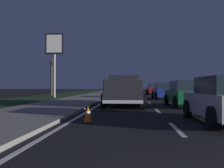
# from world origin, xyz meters

# --- Properties ---
(ground) EXTENTS (144.00, 144.00, 0.00)m
(ground) POSITION_xyz_m (27.00, 0.00, 0.00)
(ground) COLOR black
(sidewalk_shoulder) EXTENTS (108.00, 4.00, 0.12)m
(sidewalk_shoulder) POSITION_xyz_m (27.00, 5.70, 0.06)
(sidewalk_shoulder) COLOR gray
(sidewalk_shoulder) RESTS_ON ground
(grass_verge) EXTENTS (108.00, 6.00, 0.01)m
(grass_verge) POSITION_xyz_m (27.00, 10.70, 0.00)
(grass_verge) COLOR #1E3819
(grass_verge) RESTS_ON ground
(lane_markings) EXTENTS (108.00, 3.54, 0.01)m
(lane_markings) POSITION_xyz_m (28.79, 2.55, 0.00)
(lane_markings) COLOR silver
(lane_markings) RESTS_ON ground
(pickup_truck) EXTENTS (5.44, 2.32, 1.87)m
(pickup_truck) POSITION_xyz_m (13.13, 1.75, 0.98)
(pickup_truck) COLOR #232328
(pickup_truck) RESTS_ON ground
(sedan_blue) EXTENTS (4.44, 2.08, 1.54)m
(sedan_blue) POSITION_xyz_m (22.05, -1.75, 0.78)
(sedan_blue) COLOR navy
(sedan_blue) RESTS_ON ground
(sedan_green) EXTENTS (4.45, 2.10, 1.54)m
(sedan_green) POSITION_xyz_m (13.19, -1.92, 0.78)
(sedan_green) COLOR #14592D
(sedan_green) RESTS_ON ground
(sedan_red) EXTENTS (4.43, 2.07, 1.54)m
(sedan_red) POSITION_xyz_m (34.65, -1.88, 0.78)
(sedan_red) COLOR maroon
(sedan_red) RESTS_ON ground
(gas_price_sign) EXTENTS (0.27, 1.90, 6.77)m
(gas_price_sign) POSITION_xyz_m (24.41, 9.40, 5.08)
(gas_price_sign) COLOR #99999E
(gas_price_sign) RESTS_ON ground
(bare_tree_far) EXTENTS (2.47, 0.87, 4.73)m
(bare_tree_far) POSITION_xyz_m (29.71, 11.36, 2.52)
(bare_tree_far) COLOR #423323
(bare_tree_far) RESTS_ON ground
(traffic_cone_near) EXTENTS (0.36, 0.36, 0.58)m
(traffic_cone_near) POSITION_xyz_m (6.26, 2.74, 0.28)
(traffic_cone_near) COLOR black
(traffic_cone_near) RESTS_ON ground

